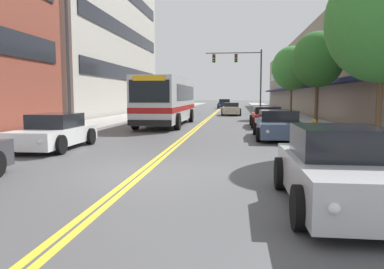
% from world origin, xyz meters
% --- Properties ---
extents(ground_plane, '(240.00, 240.00, 0.00)m').
position_xyz_m(ground_plane, '(0.00, 37.00, 0.00)').
color(ground_plane, '#4C4C4F').
extents(sidewalk_left, '(3.62, 106.00, 0.14)m').
position_xyz_m(sidewalk_left, '(-7.31, 37.00, 0.07)').
color(sidewalk_left, '#9E9B96').
rests_on(sidewalk_left, ground_plane).
extents(sidewalk_right, '(3.62, 106.00, 0.14)m').
position_xyz_m(sidewalk_right, '(7.31, 37.00, 0.07)').
color(sidewalk_right, '#9E9B96').
rests_on(sidewalk_right, ground_plane).
extents(centre_line, '(0.34, 106.00, 0.01)m').
position_xyz_m(centre_line, '(0.00, 37.00, 0.00)').
color(centre_line, yellow).
rests_on(centre_line, ground_plane).
extents(storefront_row_right, '(9.10, 68.00, 8.80)m').
position_xyz_m(storefront_row_right, '(13.35, 37.00, 4.39)').
color(storefront_row_right, gray).
rests_on(storefront_row_right, ground_plane).
extents(city_bus, '(2.83, 10.85, 3.13)m').
position_xyz_m(city_bus, '(-2.24, 15.92, 1.77)').
color(city_bus, silver).
rests_on(city_bus, ground_plane).
extents(car_white_parked_left_mid, '(2.01, 4.43, 1.32)m').
position_xyz_m(car_white_parked_left_mid, '(-4.40, 4.00, 0.61)').
color(car_white_parked_left_mid, white).
rests_on(car_white_parked_left_mid, ground_plane).
extents(car_silver_parked_right_foreground, '(2.03, 4.14, 1.44)m').
position_xyz_m(car_silver_parked_right_foreground, '(4.28, -2.55, 0.66)').
color(car_silver_parked_right_foreground, '#B7B7BC').
rests_on(car_silver_parked_right_foreground, ground_plane).
extents(car_red_parked_right_mid, '(2.11, 4.75, 1.29)m').
position_xyz_m(car_red_parked_right_mid, '(4.41, 15.19, 0.61)').
color(car_red_parked_right_mid, maroon).
rests_on(car_red_parked_right_mid, ground_plane).
extents(car_slate_blue_parked_right_far, '(2.18, 4.81, 1.32)m').
position_xyz_m(car_slate_blue_parked_right_far, '(4.39, 8.50, 0.61)').
color(car_slate_blue_parked_right_far, '#475675').
rests_on(car_slate_blue_parked_right_far, ground_plane).
extents(car_navy_moving_lead, '(2.21, 4.42, 1.46)m').
position_xyz_m(car_navy_moving_lead, '(0.57, 51.31, 0.68)').
color(car_navy_moving_lead, '#19234C').
rests_on(car_navy_moving_lead, ground_plane).
extents(car_champagne_moving_second, '(1.97, 4.48, 1.29)m').
position_xyz_m(car_champagne_moving_second, '(1.95, 29.56, 0.62)').
color(car_champagne_moving_second, beige).
rests_on(car_champagne_moving_second, ground_plane).
extents(traffic_signal_mast, '(6.44, 0.38, 7.24)m').
position_xyz_m(traffic_signal_mast, '(3.12, 34.49, 5.15)').
color(traffic_signal_mast, '#47474C').
rests_on(traffic_signal_mast, ground_plane).
extents(street_lamp_left_near, '(2.07, 0.28, 7.32)m').
position_xyz_m(street_lamp_left_near, '(-5.01, 7.32, 4.37)').
color(street_lamp_left_near, '#47474C').
rests_on(street_lamp_left_near, ground_plane).
extents(street_tree_right_near, '(3.72, 3.72, 6.37)m').
position_xyz_m(street_tree_right_near, '(7.18, 3.85, 4.46)').
color(street_tree_right_near, brown).
rests_on(street_tree_right_near, sidewalk_right).
extents(street_tree_right_mid, '(2.84, 2.84, 5.45)m').
position_xyz_m(street_tree_right_mid, '(6.95, 12.56, 4.01)').
color(street_tree_right_mid, brown).
rests_on(street_tree_right_mid, sidewalk_right).
extents(street_tree_right_far, '(3.44, 3.44, 6.16)m').
position_xyz_m(street_tree_right_far, '(7.20, 24.29, 4.40)').
color(street_tree_right_far, brown).
rests_on(street_tree_right_far, sidewalk_right).
extents(fire_hydrant, '(0.29, 0.21, 0.80)m').
position_xyz_m(fire_hydrant, '(5.95, 8.03, 0.53)').
color(fire_hydrant, yellow).
rests_on(fire_hydrant, sidewalk_right).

